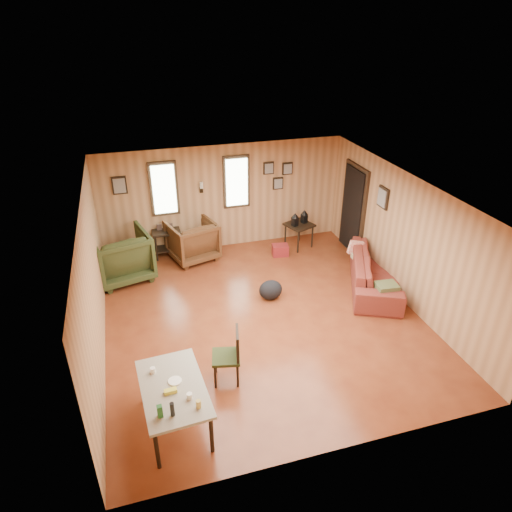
{
  "coord_description": "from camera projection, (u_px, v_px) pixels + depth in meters",
  "views": [
    {
      "loc": [
        -2.02,
        -6.47,
        4.92
      ],
      "look_at": [
        0.0,
        0.4,
        1.05
      ],
      "focal_mm": 32.0,
      "sensor_mm": 36.0,
      "label": 1
    }
  ],
  "objects": [
    {
      "name": "side_table",
      "position": [
        299.0,
        223.0,
        10.49
      ],
      "size": [
        0.72,
        0.72,
        0.89
      ],
      "rotation": [
        0.0,
        0.0,
        0.37
      ],
      "color": "black",
      "rests_on": "ground"
    },
    {
      "name": "room",
      "position": [
        267.0,
        250.0,
        8.0
      ],
      "size": [
        5.54,
        6.04,
        2.44
      ],
      "color": "brown",
      "rests_on": "ground"
    },
    {
      "name": "dining_chair",
      "position": [
        231.0,
        353.0,
        6.66
      ],
      "size": [
        0.48,
        0.48,
        0.9
      ],
      "rotation": [
        0.0,
        0.0,
        -0.22
      ],
      "color": "#2E3819",
      "rests_on": "ground"
    },
    {
      "name": "recliner_green",
      "position": [
        121.0,
        254.0,
        9.25
      ],
      "size": [
        1.31,
        1.26,
        1.13
      ],
      "primitive_type": "imported",
      "rotation": [
        0.0,
        0.0,
        -2.89
      ],
      "color": "#2E3819",
      "rests_on": "ground"
    },
    {
      "name": "end_table",
      "position": [
        166.0,
        238.0,
        10.2
      ],
      "size": [
        0.61,
        0.56,
        0.78
      ],
      "rotation": [
        0.0,
        0.0,
        -0.0
      ],
      "color": "black",
      "rests_on": "ground"
    },
    {
      "name": "sofa_pillows",
      "position": [
        371.0,
        268.0,
        8.86
      ],
      "size": [
        0.48,
        1.66,
        0.34
      ],
      "rotation": [
        0.0,
        0.0,
        -0.08
      ],
      "color": "#4E5831",
      "rests_on": "sofa"
    },
    {
      "name": "cooler",
      "position": [
        280.0,
        250.0,
        10.33
      ],
      "size": [
        0.39,
        0.3,
        0.25
      ],
      "rotation": [
        0.0,
        0.0,
        -0.15
      ],
      "color": "maroon",
      "rests_on": "ground"
    },
    {
      "name": "sofa",
      "position": [
        376.0,
        266.0,
        9.04
      ],
      "size": [
        1.57,
        2.35,
        0.89
      ],
      "primitive_type": "imported",
      "rotation": [
        0.0,
        0.0,
        1.13
      ],
      "color": "maroon",
      "rests_on": "ground"
    },
    {
      "name": "backpack",
      "position": [
        271.0,
        290.0,
        8.73
      ],
      "size": [
        0.52,
        0.43,
        0.39
      ],
      "rotation": [
        0.0,
        0.0,
        0.23
      ],
      "color": "black",
      "rests_on": "ground"
    },
    {
      "name": "recliner_brown",
      "position": [
        192.0,
        239.0,
        10.03
      ],
      "size": [
        1.17,
        1.12,
        0.98
      ],
      "primitive_type": "imported",
      "rotation": [
        0.0,
        0.0,
        3.42
      ],
      "color": "#543119",
      "rests_on": "ground"
    },
    {
      "name": "dining_table",
      "position": [
        173.0,
        391.0,
        5.84
      ],
      "size": [
        0.88,
        1.38,
        0.87
      ],
      "rotation": [
        0.0,
        0.0,
        0.07
      ],
      "color": "gray",
      "rests_on": "ground"
    }
  ]
}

